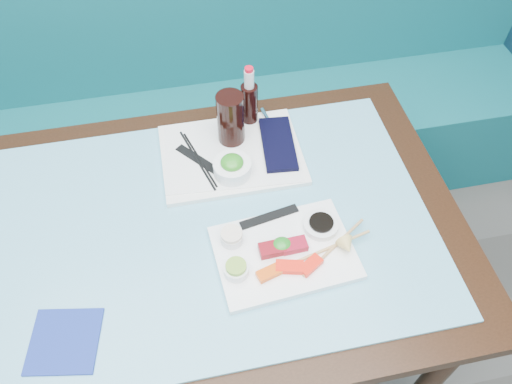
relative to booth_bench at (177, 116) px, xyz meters
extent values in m
cube|color=#106167|center=(0.00, -0.07, -0.15)|extent=(3.00, 0.55, 0.45)
cube|color=#106167|center=(0.00, 0.15, 0.33)|extent=(3.00, 0.12, 0.95)
cube|color=black|center=(0.00, -0.84, 0.36)|extent=(1.40, 0.90, 0.04)
cylinder|color=black|center=(0.62, -1.21, -0.02)|extent=(0.06, 0.06, 0.71)
cylinder|color=black|center=(-0.62, -0.47, -0.02)|extent=(0.06, 0.06, 0.71)
cylinder|color=black|center=(0.62, -0.47, -0.02)|extent=(0.06, 0.06, 0.71)
cube|color=#65B0CB|center=(0.00, -0.84, 0.38)|extent=(1.22, 0.76, 0.01)
cube|color=white|center=(0.21, -0.96, 0.39)|extent=(0.35, 0.26, 0.02)
cube|color=#EA4D09|center=(0.16, -1.02, 0.41)|extent=(0.07, 0.04, 0.01)
cube|color=#FF1C0A|center=(0.21, -1.01, 0.41)|extent=(0.07, 0.05, 0.02)
cube|color=#FF1D0A|center=(0.26, -1.02, 0.41)|extent=(0.07, 0.06, 0.01)
cube|color=maroon|center=(0.18, -0.96, 0.41)|extent=(0.06, 0.04, 0.02)
cube|color=maroon|center=(0.24, -0.96, 0.41)|extent=(0.06, 0.04, 0.02)
ellipsoid|color=#1D7A1C|center=(0.21, -0.95, 0.41)|extent=(0.06, 0.05, 0.03)
cylinder|color=white|center=(0.09, -1.00, 0.41)|extent=(0.08, 0.08, 0.02)
cylinder|color=#7BAC37|center=(0.09, -1.00, 0.43)|extent=(0.06, 0.06, 0.01)
cylinder|color=white|center=(0.09, -0.91, 0.41)|extent=(0.07, 0.07, 0.02)
cylinder|color=beige|center=(0.09, -0.91, 0.43)|extent=(0.07, 0.07, 0.01)
cylinder|color=white|center=(0.32, -0.91, 0.41)|extent=(0.09, 0.09, 0.02)
cylinder|color=black|center=(0.32, -0.91, 0.42)|extent=(0.07, 0.07, 0.01)
cone|color=#E7C66D|center=(0.36, -0.99, 0.42)|extent=(0.05, 0.04, 0.04)
cube|color=black|center=(0.20, -0.86, 0.40)|extent=(0.16, 0.05, 0.00)
cylinder|color=tan|center=(0.32, -0.98, 0.40)|extent=(0.22, 0.06, 0.01)
cylinder|color=tan|center=(0.33, -0.98, 0.40)|extent=(0.19, 0.13, 0.01)
cube|color=white|center=(0.14, -0.62, 0.39)|extent=(0.39, 0.30, 0.01)
cube|color=white|center=(0.14, -0.62, 0.40)|extent=(0.39, 0.29, 0.00)
cylinder|color=white|center=(0.13, -0.69, 0.42)|extent=(0.11, 0.11, 0.04)
ellipsoid|color=#2B841E|center=(0.13, -0.69, 0.44)|extent=(0.08, 0.08, 0.03)
cylinder|color=black|center=(0.15, -0.56, 0.48)|extent=(0.08, 0.08, 0.16)
cube|color=black|center=(0.27, -0.62, 0.41)|extent=(0.11, 0.21, 0.02)
cylinder|color=white|center=(0.27, -0.51, 0.40)|extent=(0.03, 0.10, 0.01)
cylinder|color=black|center=(0.04, -0.63, 0.40)|extent=(0.07, 0.24, 0.01)
cylinder|color=black|center=(0.05, -0.63, 0.40)|extent=(0.07, 0.22, 0.01)
cube|color=black|center=(0.04, -0.63, 0.40)|extent=(0.12, 0.14, 0.00)
cylinder|color=black|center=(0.22, -0.49, 0.45)|extent=(0.06, 0.06, 0.14)
cylinder|color=silver|center=(0.22, -0.49, 0.55)|extent=(0.03, 0.03, 0.05)
cylinder|color=red|center=(0.22, -0.49, 0.58)|extent=(0.02, 0.02, 0.01)
cube|color=navy|center=(-0.31, -1.08, 0.39)|extent=(0.17, 0.17, 0.01)
camera|label=1|loc=(0.02, -1.57, 1.44)|focal=35.00mm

